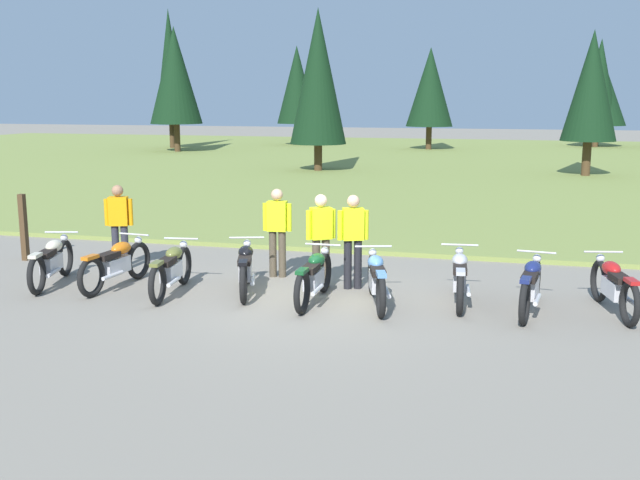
{
  "coord_description": "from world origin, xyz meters",
  "views": [
    {
      "loc": [
        3.26,
        -11.74,
        3.35
      ],
      "look_at": [
        0.0,
        0.6,
        0.9
      ],
      "focal_mm": 42.08,
      "sensor_mm": 36.0,
      "label": 1
    }
  ],
  "objects_px": {
    "motorcycle_red": "(614,286)",
    "rider_in_hivis_vest": "(277,227)",
    "rider_near_row_end": "(119,222)",
    "motorcycle_orange": "(116,263)",
    "motorcycle_black": "(246,268)",
    "motorcycle_british_green": "(314,276)",
    "motorcycle_olive": "(172,269)",
    "motorcycle_cream": "(52,261)",
    "trail_marker_post": "(24,227)",
    "motorcycle_navy": "(531,285)",
    "motorcycle_sky_blue": "(377,279)",
    "motorcycle_silver": "(460,277)",
    "rider_checking_bike": "(321,235)",
    "rider_with_back_turned": "(353,236)"
  },
  "relations": [
    {
      "from": "motorcycle_red",
      "to": "rider_in_hivis_vest",
      "type": "bearing_deg",
      "value": 170.62
    },
    {
      "from": "motorcycle_red",
      "to": "rider_near_row_end",
      "type": "distance_m",
      "value": 9.05
    },
    {
      "from": "motorcycle_orange",
      "to": "rider_in_hivis_vest",
      "type": "xyz_separation_m",
      "value": [
        2.52,
        1.5,
        0.51
      ]
    },
    {
      "from": "motorcycle_black",
      "to": "motorcycle_british_green",
      "type": "bearing_deg",
      "value": -13.08
    },
    {
      "from": "rider_near_row_end",
      "to": "motorcycle_olive",
      "type": "bearing_deg",
      "value": -38.95
    },
    {
      "from": "motorcycle_red",
      "to": "motorcycle_orange",
      "type": "bearing_deg",
      "value": -176.34
    },
    {
      "from": "motorcycle_cream",
      "to": "trail_marker_post",
      "type": "relative_size",
      "value": 1.49
    },
    {
      "from": "motorcycle_orange",
      "to": "rider_near_row_end",
      "type": "distance_m",
      "value": 1.53
    },
    {
      "from": "motorcycle_cream",
      "to": "motorcycle_olive",
      "type": "bearing_deg",
      "value": -0.81
    },
    {
      "from": "motorcycle_olive",
      "to": "motorcycle_navy",
      "type": "height_order",
      "value": "same"
    },
    {
      "from": "motorcycle_sky_blue",
      "to": "trail_marker_post",
      "type": "relative_size",
      "value": 1.48
    },
    {
      "from": "motorcycle_silver",
      "to": "motorcycle_olive",
      "type": "bearing_deg",
      "value": -171.93
    },
    {
      "from": "motorcycle_navy",
      "to": "rider_checking_bike",
      "type": "xyz_separation_m",
      "value": [
        -3.59,
        0.69,
        0.51
      ]
    },
    {
      "from": "motorcycle_british_green",
      "to": "rider_checking_bike",
      "type": "height_order",
      "value": "rider_checking_bike"
    },
    {
      "from": "motorcycle_olive",
      "to": "motorcycle_silver",
      "type": "bearing_deg",
      "value": 8.07
    },
    {
      "from": "motorcycle_black",
      "to": "rider_with_back_turned",
      "type": "bearing_deg",
      "value": 23.27
    },
    {
      "from": "rider_checking_bike",
      "to": "motorcycle_orange",
      "type": "bearing_deg",
      "value": -165.15
    },
    {
      "from": "motorcycle_navy",
      "to": "motorcycle_red",
      "type": "height_order",
      "value": "same"
    },
    {
      "from": "motorcycle_sky_blue",
      "to": "motorcycle_cream",
      "type": "bearing_deg",
      "value": -178.44
    },
    {
      "from": "motorcycle_olive",
      "to": "rider_checking_bike",
      "type": "bearing_deg",
      "value": 24.78
    },
    {
      "from": "motorcycle_olive",
      "to": "motorcycle_navy",
      "type": "xyz_separation_m",
      "value": [
        5.95,
        0.4,
        0.0
      ]
    },
    {
      "from": "motorcycle_orange",
      "to": "rider_in_hivis_vest",
      "type": "bearing_deg",
      "value": 30.75
    },
    {
      "from": "motorcycle_silver",
      "to": "trail_marker_post",
      "type": "xyz_separation_m",
      "value": [
        -8.98,
        1.03,
        0.25
      ]
    },
    {
      "from": "motorcycle_black",
      "to": "rider_with_back_turned",
      "type": "distance_m",
      "value": 1.95
    },
    {
      "from": "motorcycle_navy",
      "to": "rider_checking_bike",
      "type": "relative_size",
      "value": 1.25
    },
    {
      "from": "motorcycle_silver",
      "to": "motorcycle_red",
      "type": "distance_m",
      "value": 2.38
    },
    {
      "from": "rider_in_hivis_vest",
      "to": "trail_marker_post",
      "type": "xyz_separation_m",
      "value": [
        -5.52,
        0.05,
        -0.26
      ]
    },
    {
      "from": "motorcycle_orange",
      "to": "rider_checking_bike",
      "type": "relative_size",
      "value": 1.26
    },
    {
      "from": "motorcycle_silver",
      "to": "rider_near_row_end",
      "type": "relative_size",
      "value": 1.26
    },
    {
      "from": "motorcycle_red",
      "to": "motorcycle_sky_blue",
      "type": "bearing_deg",
      "value": -172.22
    },
    {
      "from": "motorcycle_navy",
      "to": "rider_checking_bike",
      "type": "height_order",
      "value": "rider_checking_bike"
    },
    {
      "from": "trail_marker_post",
      "to": "motorcycle_sky_blue",
      "type": "bearing_deg",
      "value": -11.17
    },
    {
      "from": "rider_in_hivis_vest",
      "to": "trail_marker_post",
      "type": "height_order",
      "value": "rider_in_hivis_vest"
    },
    {
      "from": "motorcycle_sky_blue",
      "to": "rider_in_hivis_vest",
      "type": "height_order",
      "value": "rider_in_hivis_vest"
    },
    {
      "from": "motorcycle_british_green",
      "to": "motorcycle_black",
      "type": "bearing_deg",
      "value": 166.92
    },
    {
      "from": "motorcycle_olive",
      "to": "motorcycle_sky_blue",
      "type": "bearing_deg",
      "value": 3.14
    },
    {
      "from": "motorcycle_sky_blue",
      "to": "motorcycle_navy",
      "type": "height_order",
      "value": "same"
    },
    {
      "from": "motorcycle_orange",
      "to": "motorcycle_navy",
      "type": "relative_size",
      "value": 1.0
    },
    {
      "from": "motorcycle_black",
      "to": "motorcycle_sky_blue",
      "type": "distance_m",
      "value": 2.35
    },
    {
      "from": "motorcycle_navy",
      "to": "rider_checking_bike",
      "type": "distance_m",
      "value": 3.69
    },
    {
      "from": "motorcycle_olive",
      "to": "motorcycle_sky_blue",
      "type": "xyz_separation_m",
      "value": [
        3.53,
        0.19,
        0.0
      ]
    },
    {
      "from": "motorcycle_cream",
      "to": "motorcycle_black",
      "type": "bearing_deg",
      "value": 6.05
    },
    {
      "from": "motorcycle_red",
      "to": "trail_marker_post",
      "type": "bearing_deg",
      "value": 174.89
    },
    {
      "from": "rider_near_row_end",
      "to": "motorcycle_cream",
      "type": "bearing_deg",
      "value": -112.0
    },
    {
      "from": "motorcycle_sky_blue",
      "to": "trail_marker_post",
      "type": "height_order",
      "value": "trail_marker_post"
    },
    {
      "from": "motorcycle_red",
      "to": "motorcycle_black",
      "type": "bearing_deg",
      "value": -177.29
    },
    {
      "from": "motorcycle_black",
      "to": "trail_marker_post",
      "type": "distance_m",
      "value": 5.51
    },
    {
      "from": "motorcycle_sky_blue",
      "to": "motorcycle_red",
      "type": "relative_size",
      "value": 0.99
    },
    {
      "from": "motorcycle_black",
      "to": "motorcycle_silver",
      "type": "bearing_deg",
      "value": 4.29
    },
    {
      "from": "motorcycle_cream",
      "to": "rider_checking_bike",
      "type": "height_order",
      "value": "rider_checking_bike"
    }
  ]
}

